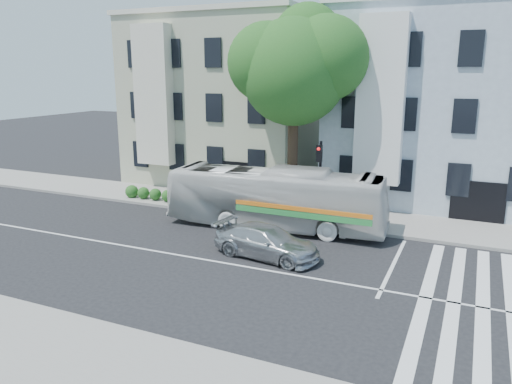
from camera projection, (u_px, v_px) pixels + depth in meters
The scene contains 10 objects.
ground at pixel (219, 262), 20.25m from camera, with size 120.00×120.00×0.00m, color black.
sidewalk_far at pixel (288, 211), 27.33m from camera, with size 80.00×4.00×0.15m, color gray.
sidewalk_near at pixel (76, 363), 13.14m from camera, with size 80.00×4.00×0.15m, color gray.
building_left at pixel (231, 101), 35.03m from camera, with size 12.00×10.00×11.00m, color #AAAF92.
building_right at pixel (442, 107), 29.47m from camera, with size 12.00×10.00×11.00m, color #99A8B7.
street_tree at pixel (297, 66), 26.12m from camera, with size 7.30×5.90×11.10m.
bus at pixel (275, 198), 24.37m from camera, with size 10.79×2.52×3.01m, color silver.
sedan at pixel (267, 242), 20.69m from camera, with size 4.59×1.87×1.33m, color #B6B9BD.
hedge at pixel (193, 199), 28.29m from camera, with size 8.50×0.84×0.70m, color #29581C, non-canonical shape.
traffic_signal at pixel (320, 171), 25.02m from camera, with size 0.44×0.53×4.18m.
Camera 1 is at (9.13, -16.73, 7.57)m, focal length 35.00 mm.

